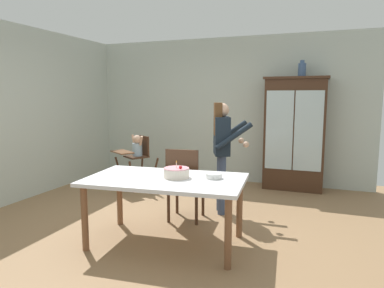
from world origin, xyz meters
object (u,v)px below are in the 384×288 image
object	(u,v)px
china_cabinet	(294,134)
birthday_cake	(176,173)
high_chair_with_toddler	(137,152)
dining_chair_far_side	(184,180)
dining_table	(165,185)
adult_person	(222,144)
ceramic_vase	(302,70)
serving_bowl	(214,176)

from	to	relation	value
china_cabinet	birthday_cake	distance (m)	2.98
high_chair_with_toddler	dining_chair_far_side	xyz separation A→B (m)	(1.37, -1.21, -0.10)
china_cabinet	dining_table	size ratio (longest dim) A/B	1.09
china_cabinet	adult_person	distance (m)	1.83
ceramic_vase	adult_person	size ratio (longest dim) A/B	0.18
ceramic_vase	birthday_cake	distance (m)	3.26
dining_chair_far_side	china_cabinet	bearing A→B (deg)	-124.53
birthday_cake	dining_chair_far_side	size ratio (longest dim) A/B	0.29
serving_bowl	dining_chair_far_side	xyz separation A→B (m)	(-0.56, 0.53, -0.21)
adult_person	birthday_cake	bearing A→B (deg)	149.11
adult_person	dining_chair_far_side	world-z (taller)	adult_person
china_cabinet	dining_table	xyz separation A→B (m)	(-1.13, -2.86, -0.32)
high_chair_with_toddler	dining_table	world-z (taller)	high_chair_with_toddler
dining_chair_far_side	adult_person	bearing A→B (deg)	-129.86
ceramic_vase	dining_table	bearing A→B (deg)	-112.89
adult_person	serving_bowl	xyz separation A→B (m)	(0.20, -1.05, -0.20)
dining_table	serving_bowl	xyz separation A→B (m)	(0.50, 0.17, 0.11)
high_chair_with_toddler	adult_person	distance (m)	1.89
high_chair_with_toddler	birthday_cake	world-z (taller)	high_chair_with_toddler
high_chair_with_toddler	serving_bowl	xyz separation A→B (m)	(1.93, -1.74, 0.11)
birthday_cake	adult_person	bearing A→B (deg)	80.82
ceramic_vase	dining_table	size ratio (longest dim) A/B	0.15
dining_table	serving_bowl	size ratio (longest dim) A/B	9.86
dining_chair_far_side	birthday_cake	bearing A→B (deg)	98.98
ceramic_vase	dining_chair_far_side	world-z (taller)	ceramic_vase
china_cabinet	high_chair_with_toddler	size ratio (longest dim) A/B	2.04
serving_bowl	dining_table	bearing A→B (deg)	-161.20
high_chair_with_toddler	adult_person	size ratio (longest dim) A/B	0.62
adult_person	birthday_cake	world-z (taller)	adult_person
dining_table	serving_bowl	world-z (taller)	serving_bowl
ceramic_vase	serving_bowl	size ratio (longest dim) A/B	1.50
china_cabinet	dining_table	bearing A→B (deg)	-111.53
china_cabinet	dining_chair_far_side	world-z (taller)	china_cabinet
serving_bowl	dining_chair_far_side	distance (m)	0.80
high_chair_with_toddler	adult_person	bearing A→B (deg)	10.81
high_chair_with_toddler	birthday_cake	xyz separation A→B (m)	(1.54, -1.85, 0.14)
china_cabinet	high_chair_with_toddler	world-z (taller)	china_cabinet
china_cabinet	birthday_cake	size ratio (longest dim) A/B	6.93
ceramic_vase	dining_chair_far_side	xyz separation A→B (m)	(-1.27, -2.16, -1.50)
adult_person	serving_bowl	bearing A→B (deg)	169.10
ceramic_vase	serving_bowl	world-z (taller)	ceramic_vase
dining_table	dining_chair_far_side	xyz separation A→B (m)	(-0.06, 0.70, -0.10)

